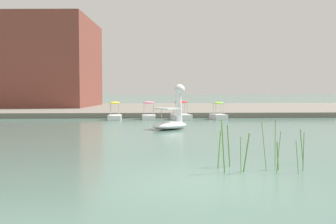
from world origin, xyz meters
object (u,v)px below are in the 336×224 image
pedal_boat_lime (218,115)px  pedal_boat_yellow (115,115)px  pedal_boat_red (181,115)px  pedal_boat_pink (149,114)px  swan_boat (172,118)px

pedal_boat_lime → pedal_boat_yellow: 8.38m
pedal_boat_red → pedal_boat_pink: size_ratio=1.40×
pedal_boat_lime → pedal_boat_red: pedal_boat_red is taller
swan_boat → pedal_boat_yellow: swan_boat is taller
pedal_boat_red → pedal_boat_yellow: 5.34m
pedal_boat_yellow → pedal_boat_red: bearing=0.0°
swan_boat → pedal_boat_lime: swan_boat is taller
pedal_boat_red → pedal_boat_yellow: bearing=-180.0°
pedal_boat_red → pedal_boat_yellow: (-5.34, -0.00, -0.02)m
swan_boat → pedal_boat_lime: bearing=61.5°
pedal_boat_lime → pedal_boat_yellow: (-8.38, -0.05, 0.00)m
pedal_boat_lime → pedal_boat_pink: bearing=177.5°
swan_boat → pedal_boat_yellow: size_ratio=1.39×
pedal_boat_pink → pedal_boat_yellow: bearing=-173.7°
pedal_boat_pink → pedal_boat_yellow: pedal_boat_pink is taller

